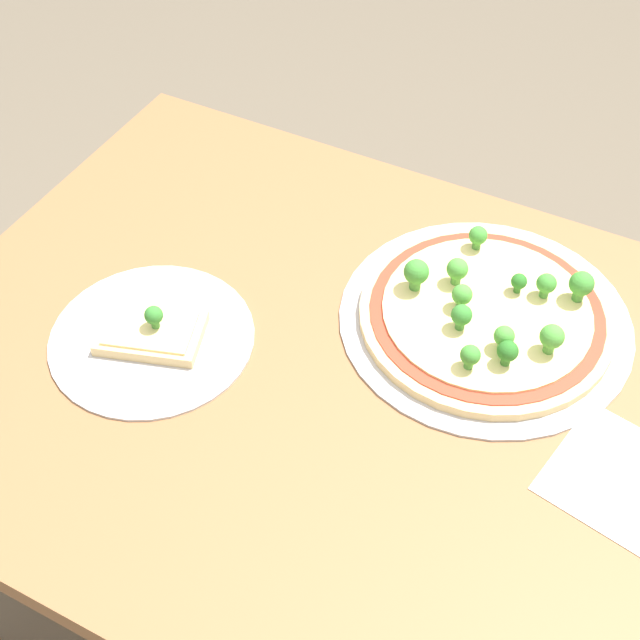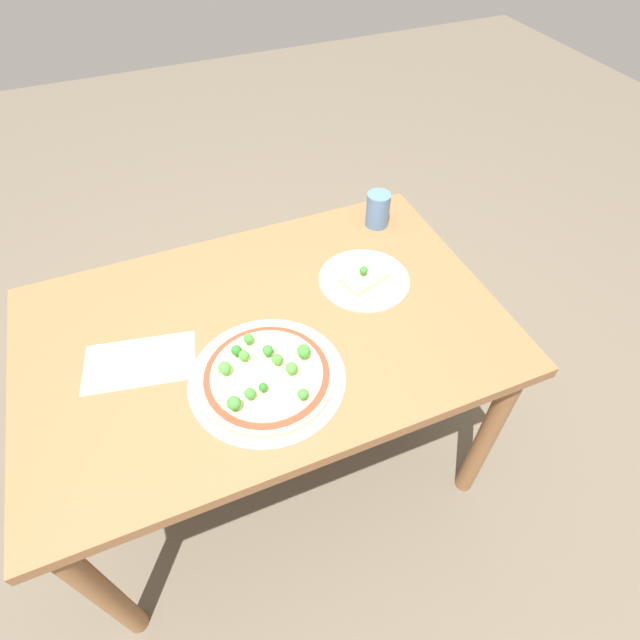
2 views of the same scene
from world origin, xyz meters
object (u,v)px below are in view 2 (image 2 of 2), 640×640
Objects in this scene: dining_table at (267,349)px; drinking_cup at (378,210)px; pizza_tray_slice at (364,278)px; pizza_tray_whole at (267,375)px.

drinking_cup reaches higher than dining_table.
dining_table is 0.36m from pizza_tray_slice.
pizza_tray_whole is at bearing 40.68° from drinking_cup.
dining_table is 0.21m from pizza_tray_whole.
dining_table is at bearing 30.88° from drinking_cup.
drinking_cup is (-0.54, -0.47, 0.04)m from pizza_tray_whole.
pizza_tray_whole reaches higher than pizza_tray_slice.
pizza_tray_slice is 2.34× the size of drinking_cup.
pizza_tray_whole reaches higher than dining_table.
dining_table is 11.21× the size of drinking_cup.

